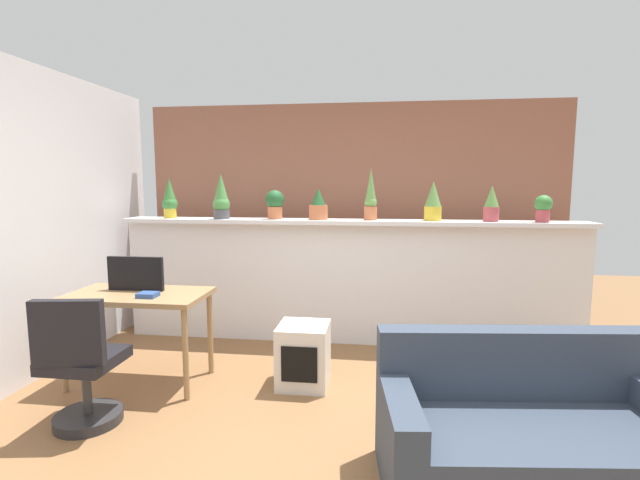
{
  "coord_description": "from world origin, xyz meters",
  "views": [
    {
      "loc": [
        0.32,
        -2.54,
        1.63
      ],
      "look_at": [
        -0.15,
        1.03,
        1.18
      ],
      "focal_mm": 25.52,
      "sensor_mm": 36.0,
      "label": 1
    }
  ],
  "objects_px": {
    "potted_plant_2": "(275,203)",
    "desk": "(138,303)",
    "potted_plant_1": "(221,199)",
    "couch": "(529,438)",
    "potted_plant_4": "(371,197)",
    "potted_plant_6": "(492,204)",
    "tv_monitor": "(136,274)",
    "office_chair": "(81,372)",
    "potted_plant_3": "(318,206)",
    "potted_plant_5": "(433,201)",
    "side_cube_shelf": "(303,355)",
    "potted_plant_0": "(170,199)",
    "book_on_desk": "(148,295)",
    "potted_plant_7": "(543,207)"
  },
  "relations": [
    {
      "from": "potted_plant_0",
      "to": "potted_plant_2",
      "type": "height_order",
      "value": "potted_plant_0"
    },
    {
      "from": "potted_plant_2",
      "to": "office_chair",
      "type": "distance_m",
      "value": 2.33
    },
    {
      "from": "potted_plant_4",
      "to": "office_chair",
      "type": "relative_size",
      "value": 0.56
    },
    {
      "from": "potted_plant_6",
      "to": "potted_plant_7",
      "type": "relative_size",
      "value": 1.35
    },
    {
      "from": "potted_plant_6",
      "to": "office_chair",
      "type": "xyz_separation_m",
      "value": [
        -2.99,
        -1.86,
        -1.04
      ]
    },
    {
      "from": "potted_plant_1",
      "to": "potted_plant_4",
      "type": "bearing_deg",
      "value": 2.04
    },
    {
      "from": "potted_plant_2",
      "to": "couch",
      "type": "relative_size",
      "value": 0.18
    },
    {
      "from": "potted_plant_4",
      "to": "couch",
      "type": "bearing_deg",
      "value": -67.2
    },
    {
      "from": "potted_plant_1",
      "to": "couch",
      "type": "relative_size",
      "value": 0.28
    },
    {
      "from": "potted_plant_0",
      "to": "couch",
      "type": "height_order",
      "value": "potted_plant_0"
    },
    {
      "from": "potted_plant_2",
      "to": "tv_monitor",
      "type": "bearing_deg",
      "value": -129.97
    },
    {
      "from": "potted_plant_2",
      "to": "tv_monitor",
      "type": "height_order",
      "value": "potted_plant_2"
    },
    {
      "from": "office_chair",
      "to": "potted_plant_4",
      "type": "bearing_deg",
      "value": 45.5
    },
    {
      "from": "office_chair",
      "to": "potted_plant_0",
      "type": "bearing_deg",
      "value": 97.27
    },
    {
      "from": "potted_plant_1",
      "to": "book_on_desk",
      "type": "height_order",
      "value": "potted_plant_1"
    },
    {
      "from": "book_on_desk",
      "to": "desk",
      "type": "bearing_deg",
      "value": 141.78
    },
    {
      "from": "potted_plant_7",
      "to": "side_cube_shelf",
      "type": "height_order",
      "value": "potted_plant_7"
    },
    {
      "from": "potted_plant_4",
      "to": "potted_plant_6",
      "type": "relative_size",
      "value": 1.49
    },
    {
      "from": "potted_plant_7",
      "to": "desk",
      "type": "bearing_deg",
      "value": -161.84
    },
    {
      "from": "side_cube_shelf",
      "to": "potted_plant_3",
      "type": "bearing_deg",
      "value": 91.05
    },
    {
      "from": "potted_plant_3",
      "to": "potted_plant_1",
      "type": "bearing_deg",
      "value": -177.24
    },
    {
      "from": "tv_monitor",
      "to": "office_chair",
      "type": "relative_size",
      "value": 0.52
    },
    {
      "from": "potted_plant_5",
      "to": "side_cube_shelf",
      "type": "bearing_deg",
      "value": -136.31
    },
    {
      "from": "potted_plant_5",
      "to": "potted_plant_7",
      "type": "height_order",
      "value": "potted_plant_5"
    },
    {
      "from": "potted_plant_2",
      "to": "potted_plant_5",
      "type": "height_order",
      "value": "potted_plant_5"
    },
    {
      "from": "potted_plant_2",
      "to": "desk",
      "type": "xyz_separation_m",
      "value": [
        -0.86,
        -1.18,
        -0.76
      ]
    },
    {
      "from": "potted_plant_1",
      "to": "potted_plant_0",
      "type": "bearing_deg",
      "value": 175.79
    },
    {
      "from": "desk",
      "to": "couch",
      "type": "distance_m",
      "value": 2.92
    },
    {
      "from": "potted_plant_1",
      "to": "couch",
      "type": "height_order",
      "value": "potted_plant_1"
    },
    {
      "from": "book_on_desk",
      "to": "office_chair",
      "type": "bearing_deg",
      "value": -105.74
    },
    {
      "from": "potted_plant_1",
      "to": "desk",
      "type": "height_order",
      "value": "potted_plant_1"
    },
    {
      "from": "potted_plant_4",
      "to": "potted_plant_6",
      "type": "xyz_separation_m",
      "value": [
        1.14,
        -0.03,
        -0.06
      ]
    },
    {
      "from": "potted_plant_1",
      "to": "couch",
      "type": "bearing_deg",
      "value": -40.81
    },
    {
      "from": "office_chair",
      "to": "potted_plant_6",
      "type": "bearing_deg",
      "value": 31.81
    },
    {
      "from": "potted_plant_0",
      "to": "desk",
      "type": "xyz_separation_m",
      "value": [
        0.26,
        -1.16,
        -0.8
      ]
    },
    {
      "from": "potted_plant_0",
      "to": "potted_plant_1",
      "type": "bearing_deg",
      "value": -4.21
    },
    {
      "from": "potted_plant_4",
      "to": "potted_plant_2",
      "type": "bearing_deg",
      "value": 179.48
    },
    {
      "from": "potted_plant_0",
      "to": "desk",
      "type": "distance_m",
      "value": 1.43
    },
    {
      "from": "potted_plant_6",
      "to": "desk",
      "type": "height_order",
      "value": "potted_plant_6"
    },
    {
      "from": "potted_plant_6",
      "to": "couch",
      "type": "relative_size",
      "value": 0.21
    },
    {
      "from": "potted_plant_2",
      "to": "couch",
      "type": "xyz_separation_m",
      "value": [
        1.87,
        -2.14,
        -1.14
      ]
    },
    {
      "from": "potted_plant_2",
      "to": "office_chair",
      "type": "bearing_deg",
      "value": -114.96
    },
    {
      "from": "potted_plant_1",
      "to": "potted_plant_4",
      "type": "xyz_separation_m",
      "value": [
        1.51,
        0.05,
        0.02
      ]
    },
    {
      "from": "desk",
      "to": "side_cube_shelf",
      "type": "distance_m",
      "value": 1.4
    },
    {
      "from": "tv_monitor",
      "to": "book_on_desk",
      "type": "xyz_separation_m",
      "value": [
        0.21,
        -0.2,
        -0.12
      ]
    },
    {
      "from": "potted_plant_6",
      "to": "potted_plant_3",
      "type": "bearing_deg",
      "value": 179.3
    },
    {
      "from": "potted_plant_2",
      "to": "potted_plant_5",
      "type": "relative_size",
      "value": 0.76
    },
    {
      "from": "desk",
      "to": "book_on_desk",
      "type": "distance_m",
      "value": 0.22
    },
    {
      "from": "potted_plant_7",
      "to": "side_cube_shelf",
      "type": "bearing_deg",
      "value": -154.41
    },
    {
      "from": "potted_plant_3",
      "to": "potted_plant_2",
      "type": "bearing_deg",
      "value": 178.11
    }
  ]
}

